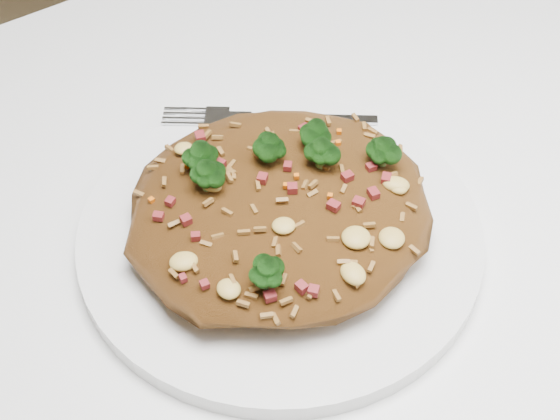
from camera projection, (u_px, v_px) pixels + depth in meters
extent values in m
cube|color=white|center=(218.00, 372.00, 0.48)|extent=(1.20, 0.80, 0.04)
cylinder|color=brown|center=(413.00, 152.00, 1.16)|extent=(0.06, 0.06, 0.71)
cylinder|color=white|center=(280.00, 232.00, 0.52)|extent=(0.27, 0.27, 0.01)
ellipsoid|color=brown|center=(280.00, 207.00, 0.50)|extent=(0.20, 0.19, 0.04)
ellipsoid|color=#0C3507|center=(322.00, 151.00, 0.50)|extent=(0.02, 0.02, 0.02)
ellipsoid|color=#0C3507|center=(207.00, 174.00, 0.48)|extent=(0.02, 0.02, 0.02)
ellipsoid|color=#0C3507|center=(383.00, 150.00, 0.50)|extent=(0.02, 0.02, 0.02)
ellipsoid|color=#0C3507|center=(201.00, 156.00, 0.50)|extent=(0.02, 0.02, 0.02)
ellipsoid|color=#0C3507|center=(268.00, 272.00, 0.44)|extent=(0.02, 0.02, 0.02)
ellipsoid|color=#0C3507|center=(271.00, 146.00, 0.50)|extent=(0.02, 0.02, 0.02)
ellipsoid|color=#0C3507|center=(316.00, 133.00, 0.51)|extent=(0.02, 0.02, 0.02)
cube|color=silver|center=(332.00, 119.00, 0.59)|extent=(0.08, 0.07, 0.00)
cube|color=silver|center=(204.00, 117.00, 0.59)|extent=(0.04, 0.04, 0.00)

